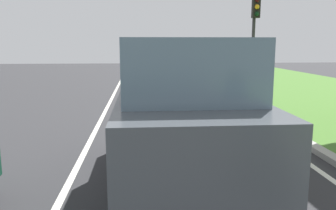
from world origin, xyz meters
TOP-DOWN VIEW (x-y plane):
  - ground_plane at (0.00, 14.00)m, footprint 60.00×60.00m
  - lane_line_center at (-0.70, 14.00)m, footprint 0.12×32.00m
  - lane_line_right_edge at (3.60, 14.00)m, footprint 0.12×32.00m
  - curb_right at (4.10, 14.00)m, footprint 0.24×48.00m
  - car_suv_ahead at (1.10, 8.57)m, footprint 1.98×4.51m
  - traffic_light_near_right at (5.44, 18.31)m, footprint 0.32×0.50m

SIDE VIEW (x-z plane):
  - ground_plane at x=0.00m, z-range 0.00..0.00m
  - lane_line_center at x=-0.70m, z-range 0.00..0.01m
  - lane_line_right_edge at x=3.60m, z-range 0.00..0.01m
  - curb_right at x=4.10m, z-range 0.00..0.12m
  - car_suv_ahead at x=1.10m, z-range 0.03..2.31m
  - traffic_light_near_right at x=5.44m, z-range 0.82..5.19m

